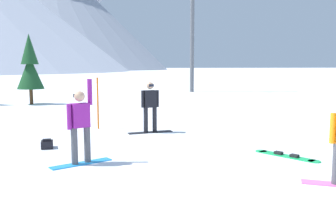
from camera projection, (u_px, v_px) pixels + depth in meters
The scene contains 9 objects.
ground_plane at pixel (235, 188), 6.92m from camera, with size 800.00×800.00×0.00m, color white.
snowboarder_midground at pixel (80, 125), 8.53m from camera, with size 1.46×0.85×1.98m.
snowboarder_background at pixel (150, 106), 12.61m from camera, with size 1.57×0.47×1.74m.
loose_snowboard_near_right at pixel (286, 156), 9.35m from camera, with size 1.12×1.68×0.09m.
backpack_black at pixel (47, 144), 10.30m from camera, with size 0.34×0.53×0.27m.
trail_marker_pole at pixel (98, 103), 13.35m from camera, with size 0.06×0.06×1.87m, color orange.
pine_tree_leaning at pixel (30, 66), 21.85m from camera, with size 1.56×1.56×4.17m.
ski_lift_tower at pixel (192, 12), 31.87m from camera, with size 3.28×0.36×12.27m.
peak_west_ridge at pixel (47, 8), 222.15m from camera, with size 145.51×145.51×70.66m.
Camera 1 is at (-2.87, -6.17, 2.28)m, focal length 39.57 mm.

